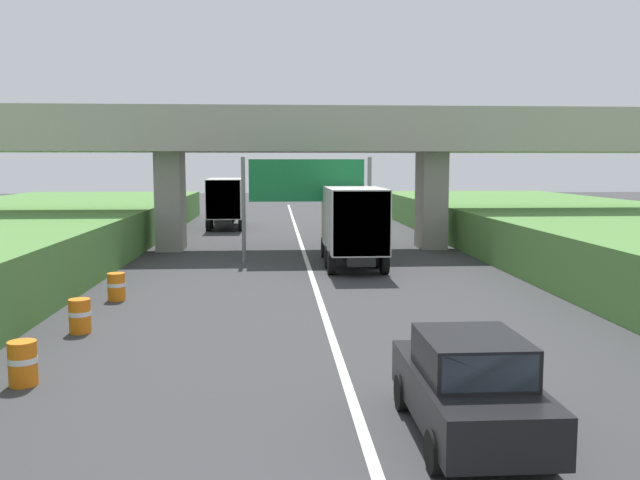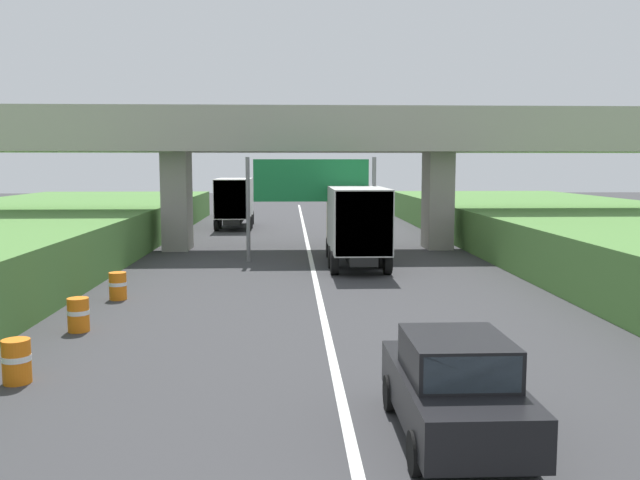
{
  "view_description": "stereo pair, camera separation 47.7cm",
  "coord_description": "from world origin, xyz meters",
  "px_view_note": "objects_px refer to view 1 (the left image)",
  "views": [
    {
      "loc": [
        -1.42,
        -4.63,
        4.41
      ],
      "look_at": [
        0.0,
        16.79,
        2.0
      ],
      "focal_mm": 37.94,
      "sensor_mm": 36.0,
      "label": 1
    },
    {
      "loc": [
        -0.94,
        -4.66,
        4.41
      ],
      "look_at": [
        0.0,
        16.79,
        2.0
      ],
      "focal_mm": 37.94,
      "sensor_mm": 36.0,
      "label": 2
    }
  ],
  "objects_px": {
    "truck_yellow": "(352,222)",
    "car_black": "(469,386)",
    "overhead_highway_sign": "(307,186)",
    "construction_barrel_1": "(80,316)",
    "truck_white": "(227,200)",
    "construction_barrel_0": "(23,363)",
    "construction_barrel_2": "(116,287)"
  },
  "relations": [
    {
      "from": "truck_yellow",
      "to": "car_black",
      "type": "height_order",
      "value": "truck_yellow"
    },
    {
      "from": "overhead_highway_sign",
      "to": "construction_barrel_1",
      "type": "xyz_separation_m",
      "value": [
        -6.57,
        -12.72,
        -2.97
      ]
    },
    {
      "from": "truck_white",
      "to": "construction_barrel_0",
      "type": "xyz_separation_m",
      "value": [
        -1.72,
        -33.64,
        -1.47
      ]
    },
    {
      "from": "overhead_highway_sign",
      "to": "truck_white",
      "type": "height_order",
      "value": "overhead_highway_sign"
    },
    {
      "from": "construction_barrel_0",
      "to": "truck_white",
      "type": "bearing_deg",
      "value": 87.08
    },
    {
      "from": "construction_barrel_1",
      "to": "overhead_highway_sign",
      "type": "bearing_deg",
      "value": 62.69
    },
    {
      "from": "overhead_highway_sign",
      "to": "construction_barrel_2",
      "type": "distance_m",
      "value": 11.14
    },
    {
      "from": "truck_yellow",
      "to": "overhead_highway_sign",
      "type": "bearing_deg",
      "value": 141.0
    },
    {
      "from": "car_black",
      "to": "construction_barrel_1",
      "type": "height_order",
      "value": "car_black"
    },
    {
      "from": "truck_yellow",
      "to": "construction_barrel_1",
      "type": "bearing_deg",
      "value": -127.03
    },
    {
      "from": "truck_yellow",
      "to": "construction_barrel_1",
      "type": "height_order",
      "value": "truck_yellow"
    },
    {
      "from": "truck_yellow",
      "to": "construction_barrel_2",
      "type": "height_order",
      "value": "truck_yellow"
    },
    {
      "from": "truck_yellow",
      "to": "construction_barrel_0",
      "type": "xyz_separation_m",
      "value": [
        -8.37,
        -15.45,
        -1.47
      ]
    },
    {
      "from": "truck_white",
      "to": "construction_barrel_1",
      "type": "relative_size",
      "value": 8.11
    },
    {
      "from": "truck_white",
      "to": "construction_barrel_2",
      "type": "distance_m",
      "value": 25.24
    },
    {
      "from": "truck_white",
      "to": "truck_yellow",
      "type": "bearing_deg",
      "value": -69.9
    },
    {
      "from": "truck_yellow",
      "to": "construction_barrel_1",
      "type": "xyz_separation_m",
      "value": [
        -8.45,
        -11.2,
        -1.47
      ]
    },
    {
      "from": "truck_white",
      "to": "construction_barrel_0",
      "type": "bearing_deg",
      "value": -92.92
    },
    {
      "from": "construction_barrel_0",
      "to": "overhead_highway_sign",
      "type": "bearing_deg",
      "value": 69.07
    },
    {
      "from": "car_black",
      "to": "construction_barrel_1",
      "type": "bearing_deg",
      "value": 137.96
    },
    {
      "from": "truck_yellow",
      "to": "construction_barrel_2",
      "type": "bearing_deg",
      "value": -140.69
    },
    {
      "from": "construction_barrel_1",
      "to": "construction_barrel_2",
      "type": "bearing_deg",
      "value": 90.45
    },
    {
      "from": "car_black",
      "to": "construction_barrel_2",
      "type": "relative_size",
      "value": 4.56
    },
    {
      "from": "car_black",
      "to": "construction_barrel_2",
      "type": "bearing_deg",
      "value": 125.3
    },
    {
      "from": "construction_barrel_0",
      "to": "construction_barrel_2",
      "type": "height_order",
      "value": "same"
    },
    {
      "from": "construction_barrel_0",
      "to": "construction_barrel_1",
      "type": "xyz_separation_m",
      "value": [
        -0.07,
        4.25,
        0.0
      ]
    },
    {
      "from": "truck_yellow",
      "to": "construction_barrel_0",
      "type": "height_order",
      "value": "truck_yellow"
    },
    {
      "from": "truck_yellow",
      "to": "construction_barrel_0",
      "type": "bearing_deg",
      "value": -118.45
    },
    {
      "from": "construction_barrel_0",
      "to": "construction_barrel_1",
      "type": "distance_m",
      "value": 4.25
    },
    {
      "from": "construction_barrel_1",
      "to": "construction_barrel_2",
      "type": "height_order",
      "value": "same"
    },
    {
      "from": "construction_barrel_2",
      "to": "car_black",
      "type": "bearing_deg",
      "value": -54.7
    },
    {
      "from": "truck_white",
      "to": "construction_barrel_0",
      "type": "relative_size",
      "value": 8.11
    }
  ]
}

